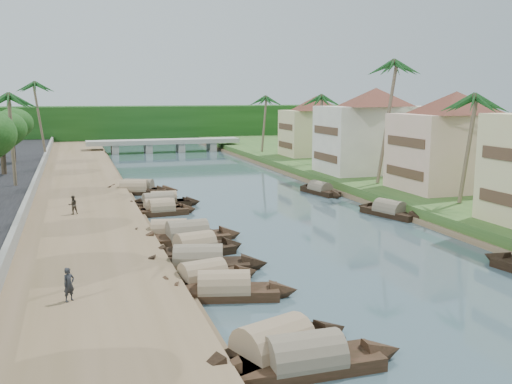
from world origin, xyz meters
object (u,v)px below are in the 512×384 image
object	(u,v)px
bridge	(164,143)
person_near	(69,285)
sampan_0	(304,362)
sampan_1	(273,351)

from	to	relation	value
bridge	person_near	world-z (taller)	person_near
bridge	sampan_0	bearing A→B (deg)	-95.33
sampan_0	person_near	world-z (taller)	person_near
bridge	person_near	xyz separation A→B (m)	(-16.71, -78.47, -0.09)
sampan_1	person_near	xyz separation A→B (m)	(-7.77, 7.30, 1.20)
sampan_0	sampan_1	size ratio (longest dim) A/B	0.99
bridge	person_near	bearing A→B (deg)	-102.02
bridge	sampan_1	xyz separation A→B (m)	(-8.94, -85.77, -1.30)
sampan_1	bridge	bearing A→B (deg)	63.96
sampan_1	person_near	bearing A→B (deg)	116.67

